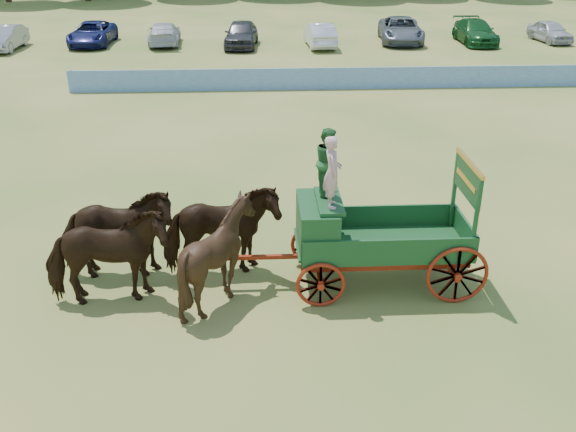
{
  "coord_description": "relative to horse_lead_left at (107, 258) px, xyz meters",
  "views": [
    {
      "loc": [
        -5.1,
        -12.97,
        7.88
      ],
      "look_at": [
        -4.36,
        0.86,
        1.3
      ],
      "focal_mm": 40.0,
      "sensor_mm": 36.0,
      "label": 1
    }
  ],
  "objects": [
    {
      "name": "ground",
      "position": [
        8.36,
        0.69,
        -1.14
      ],
      "size": [
        160.0,
        160.0,
        0.0
      ],
      "primitive_type": "plane",
      "color": "#AA8E4D",
      "rests_on": "ground"
    },
    {
      "name": "sponsor_banner",
      "position": [
        7.36,
        18.69,
        -0.62
      ],
      "size": [
        26.0,
        0.08,
        1.05
      ],
      "primitive_type": "cube",
      "color": "#1D619F",
      "rests_on": "ground"
    },
    {
      "name": "horse_lead_left",
      "position": [
        0.0,
        0.0,
        0.0
      ],
      "size": [
        2.84,
        1.57,
        2.28
      ],
      "primitive_type": "imported",
      "rotation": [
        0.0,
        0.0,
        1.7
      ],
      "color": "black",
      "rests_on": "ground"
    },
    {
      "name": "parked_cars",
      "position": [
        9.08,
        30.52,
        -0.38
      ],
      "size": [
        52.86,
        7.11,
        1.64
      ],
      "color": "silver",
      "rests_on": "ground"
    },
    {
      "name": "horse_lead_right",
      "position": [
        0.0,
        1.1,
        0.0
      ],
      "size": [
        2.76,
        1.37,
        2.28
      ],
      "primitive_type": "imported",
      "rotation": [
        0.0,
        0.0,
        1.62
      ],
      "color": "black",
      "rests_on": "ground"
    },
    {
      "name": "horse_wheel_left",
      "position": [
        2.4,
        0.0,
        0.0
      ],
      "size": [
        2.44,
        2.27,
        2.29
      ],
      "primitive_type": "imported",
      "rotation": [
        0.0,
        0.0,
        1.8
      ],
      "color": "black",
      "rests_on": "ground"
    },
    {
      "name": "horse_wheel_right",
      "position": [
        2.4,
        1.1,
        0.0
      ],
      "size": [
        2.87,
        1.65,
        2.28
      ],
      "primitive_type": "imported",
      "rotation": [
        0.0,
        0.0,
        1.73
      ],
      "color": "black",
      "rests_on": "ground"
    },
    {
      "name": "farm_dray",
      "position": [
        5.36,
        0.57,
        0.49
      ],
      "size": [
        5.99,
        2.0,
        3.73
      ],
      "color": "maroon",
      "rests_on": "ground"
    }
  ]
}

